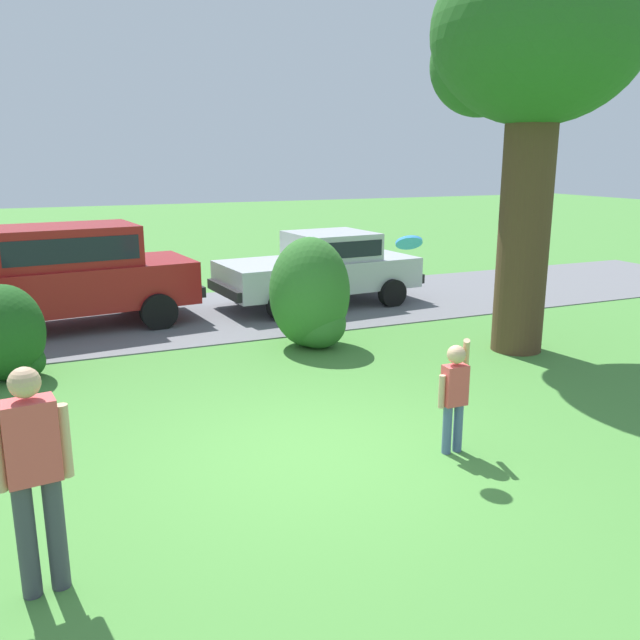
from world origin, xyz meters
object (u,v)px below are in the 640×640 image
object	(u,v)px
parked_sedan	(322,266)
frisbee	(409,243)
adult_onlooker	(34,469)
parked_suv	(68,271)
oak_tree_large	(535,52)
child_thrower	(454,390)

from	to	relation	value
parked_sedan	frisbee	world-z (taller)	frisbee
parked_sedan	adult_onlooker	size ratio (longest dim) A/B	2.60
parked_sedan	parked_suv	bearing A→B (deg)	-179.75
frisbee	oak_tree_large	bearing A→B (deg)	35.36
parked_suv	frisbee	size ratio (longest dim) A/B	15.73
child_thrower	frisbee	xyz separation A→B (m)	(-0.40, 0.37, 1.55)
oak_tree_large	adult_onlooker	bearing A→B (deg)	-152.92
oak_tree_large	child_thrower	world-z (taller)	oak_tree_large
oak_tree_large	child_thrower	size ratio (longest dim) A/B	4.92
oak_tree_large	adult_onlooker	xyz separation A→B (m)	(-7.40, -3.78, -3.70)
adult_onlooker	parked_suv	bearing A→B (deg)	85.30
oak_tree_large	adult_onlooker	distance (m)	9.10
oak_tree_large	parked_sedan	bearing A→B (deg)	109.73
parked_suv	frisbee	bearing A→B (deg)	-66.47
oak_tree_large	adult_onlooker	world-z (taller)	oak_tree_large
frisbee	adult_onlooker	size ratio (longest dim) A/B	0.18
parked_sedan	adult_onlooker	bearing A→B (deg)	-125.31
frisbee	adult_onlooker	world-z (taller)	frisbee
parked_sedan	adult_onlooker	distance (m)	10.06
parked_suv	adult_onlooker	world-z (taller)	parked_suv
parked_sedan	child_thrower	distance (m)	7.59
parked_suv	adult_onlooker	bearing A→B (deg)	-94.70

